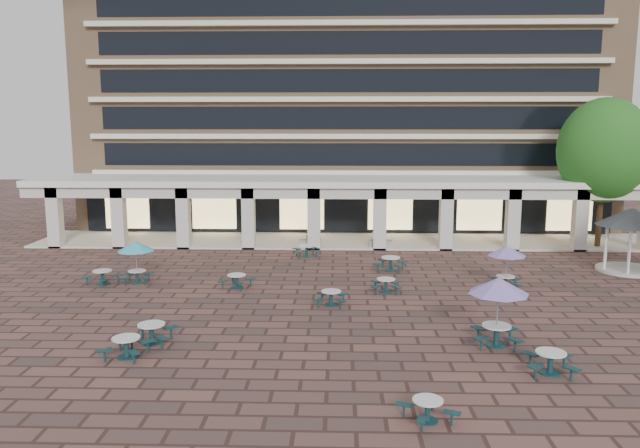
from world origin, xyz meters
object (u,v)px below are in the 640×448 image
Objects in this scene: planter_right at (381,239)px; picnic_table_0 at (126,345)px; picnic_table_2 at (428,408)px; gazebo at (631,224)px; picnic_table_1 at (152,332)px; planter_left at (310,240)px.

picnic_table_0 is at bearing -117.39° from planter_right.
gazebo is at bearing 28.25° from picnic_table_2.
planter_right is at bearing 64.62° from picnic_table_2.
gazebo is 2.49× the size of planter_right.
picnic_table_1 is 11.04m from picnic_table_2.
picnic_table_0 is at bearing -105.67° from planter_left.
gazebo is 18.95m from planter_left.
picnic_table_1 is 0.99× the size of picnic_table_2.
gazebo is (22.85, 12.07, 2.17)m from picnic_table_1.
picnic_table_1 reaches higher than picnic_table_0.
picnic_table_2 is 23.90m from planter_right.
gazebo reaches higher than planter_right.
planter_right is (10.11, 19.51, 0.13)m from picnic_table_0.
picnic_table_2 is 1.18× the size of planter_right.
picnic_table_1 is at bearing 79.92° from picnic_table_0.
gazebo reaches higher than picnic_table_1.
gazebo reaches higher than picnic_table_0.
picnic_table_2 is at bearing -29.18° from picnic_table_1.
planter_right is at bearing 155.45° from gazebo.
picnic_table_1 is at bearing -105.47° from planter_left.
picnic_table_1 is 0.47× the size of gazebo.
planter_left is 1.00× the size of planter_right.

